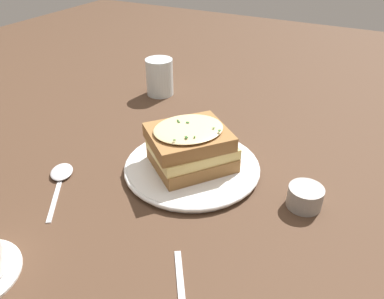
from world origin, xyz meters
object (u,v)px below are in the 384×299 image
(sandwich, at_px, (191,146))
(condiment_pot, at_px, (305,197))
(spoon, at_px, (61,175))
(dinner_plate, at_px, (192,167))
(water_glass, at_px, (160,77))

(sandwich, relative_size, condiment_pot, 3.21)
(sandwich, height_order, condiment_pot, sandwich)
(condiment_pot, bearing_deg, spoon, 107.42)
(sandwich, bearing_deg, condiment_pot, -90.41)
(dinner_plate, xyz_separation_m, sandwich, (-0.00, 0.00, 0.05))
(spoon, bearing_deg, water_glass, 59.99)
(sandwich, bearing_deg, spoon, 123.26)
(sandwich, bearing_deg, dinner_plate, -75.57)
(dinner_plate, relative_size, spoon, 1.77)
(dinner_plate, distance_m, water_glass, 0.37)
(spoon, bearing_deg, sandwich, -2.00)
(sandwich, bearing_deg, water_glass, 41.12)
(water_glass, xyz_separation_m, condiment_pot, (-0.27, -0.45, -0.03))
(dinner_plate, bearing_deg, sandwich, 104.43)
(spoon, bearing_deg, condiment_pot, -17.84)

